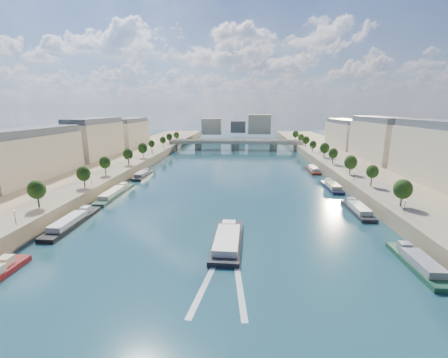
# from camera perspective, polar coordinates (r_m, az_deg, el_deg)

# --- Properties ---
(ground) EXTENTS (700.00, 700.00, 0.00)m
(ground) POSITION_cam_1_polar(r_m,az_deg,el_deg) (143.69, 1.09, -0.58)
(ground) COLOR #0B2731
(ground) RESTS_ON ground
(quay_left) EXTENTS (44.00, 520.00, 5.00)m
(quay_left) POSITION_cam_1_polar(r_m,az_deg,el_deg) (162.89, -25.11, 0.71)
(quay_left) COLOR #9E8460
(quay_left) RESTS_ON ground
(quay_right) EXTENTS (44.00, 520.00, 5.00)m
(quay_right) POSITION_cam_1_polar(r_m,az_deg,el_deg) (157.48, 28.27, -0.02)
(quay_right) COLOR #9E8460
(quay_right) RESTS_ON ground
(pave_left) EXTENTS (14.00, 520.00, 0.10)m
(pave_left) POSITION_cam_1_polar(r_m,az_deg,el_deg) (155.75, -20.35, 1.58)
(pave_left) COLOR gray
(pave_left) RESTS_ON quay_left
(pave_right) EXTENTS (14.00, 520.00, 0.10)m
(pave_right) POSITION_cam_1_polar(r_m,az_deg,el_deg) (151.28, 23.21, 1.00)
(pave_right) COLOR gray
(pave_right) RESTS_ON quay_right
(trees_left) EXTENTS (4.80, 268.80, 8.26)m
(trees_left) POSITION_cam_1_polar(r_m,az_deg,el_deg) (155.82, -19.55, 3.68)
(trees_left) COLOR #382B1E
(trees_left) RESTS_ON ground
(trees_right) EXTENTS (4.80, 268.80, 8.26)m
(trees_right) POSITION_cam_1_polar(r_m,az_deg,el_deg) (159.00, 21.54, 3.70)
(trees_right) COLOR #382B1E
(trees_right) RESTS_ON ground
(lamps_left) EXTENTS (0.36, 200.36, 4.28)m
(lamps_left) POSITION_cam_1_polar(r_m,az_deg,el_deg) (144.47, -20.38, 1.82)
(lamps_left) COLOR black
(lamps_left) RESTS_ON ground
(lamps_right) EXTENTS (0.36, 200.36, 4.28)m
(lamps_right) POSITION_cam_1_polar(r_m,az_deg,el_deg) (153.99, 21.12, 2.43)
(lamps_right) COLOR black
(lamps_right) RESTS_ON ground
(buildings_left) EXTENTS (16.00, 226.00, 23.20)m
(buildings_left) POSITION_cam_1_polar(r_m,az_deg,el_deg) (177.52, -27.44, 6.00)
(buildings_left) COLOR #C4B697
(buildings_left) RESTS_ON ground
(buildings_right) EXTENTS (16.00, 226.00, 23.20)m
(buildings_right) POSITION_cam_1_polar(r_m,az_deg,el_deg) (171.66, 31.12, 5.38)
(buildings_right) COLOR #C4B697
(buildings_right) RESTS_ON ground
(skyline) EXTENTS (79.00, 42.00, 22.00)m
(skyline) POSITION_cam_1_polar(r_m,az_deg,el_deg) (359.41, 3.19, 10.17)
(skyline) COLOR #C4B697
(skyline) RESTS_ON ground
(bridge) EXTENTS (112.00, 12.00, 8.15)m
(bridge) POSITION_cam_1_polar(r_m,az_deg,el_deg) (256.52, 2.24, 6.75)
(bridge) COLOR #C1B79E
(bridge) RESTS_ON ground
(tour_barge) EXTENTS (7.98, 25.76, 3.63)m
(tour_barge) POSITION_cam_1_polar(r_m,az_deg,el_deg) (79.86, 0.65, -11.61)
(tour_barge) COLOR black
(tour_barge) RESTS_ON ground
(wake) EXTENTS (10.76, 26.00, 0.04)m
(wake) POSITION_cam_1_polar(r_m,az_deg,el_deg) (65.64, -0.15, -18.47)
(wake) COLOR silver
(wake) RESTS_ON ground
(moored_barges_left) EXTENTS (5.00, 119.49, 3.60)m
(moored_barges_left) POSITION_cam_1_polar(r_m,az_deg,el_deg) (115.42, -23.19, -4.78)
(moored_barges_left) COLOR maroon
(moored_barges_left) RESTS_ON ground
(moored_barges_right) EXTENTS (5.00, 161.64, 3.60)m
(moored_barges_right) POSITION_cam_1_polar(r_m,az_deg,el_deg) (107.32, 25.13, -6.31)
(moored_barges_right) COLOR black
(moored_barges_right) RESTS_ON ground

